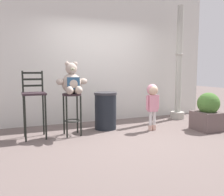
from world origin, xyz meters
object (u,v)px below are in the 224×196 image
(bar_stool_with_teddy, at_px, (72,106))
(planter_with_shrub, at_px, (208,113))
(child_walking, at_px, (153,97))
(trash_bin, at_px, (105,111))
(lamppost, at_px, (179,75))
(teddy_bear, at_px, (72,82))
(bar_chair_empty, at_px, (34,98))

(bar_stool_with_teddy, height_order, planter_with_shrub, bar_stool_with_teddy)
(child_walking, height_order, planter_with_shrub, child_walking)
(trash_bin, bearing_deg, lamppost, 8.61)
(planter_with_shrub, bearing_deg, child_walking, 158.58)
(bar_stool_with_teddy, bearing_deg, trash_bin, 16.00)
(teddy_bear, bearing_deg, child_walking, -7.86)
(bar_stool_with_teddy, height_order, lamppost, lamppost)
(teddy_bear, relative_size, bar_chair_empty, 0.48)
(child_walking, relative_size, trash_bin, 1.23)
(child_walking, relative_size, bar_chair_empty, 0.78)
(trash_bin, bearing_deg, planter_with_shrub, -24.88)
(child_walking, xyz_separation_m, lamppost, (1.27, 0.80, 0.43))
(bar_chair_empty, relative_size, planter_with_shrub, 1.57)
(bar_chair_empty, bearing_deg, trash_bin, 5.27)
(child_walking, bearing_deg, bar_stool_with_teddy, -11.41)
(bar_stool_with_teddy, xyz_separation_m, planter_with_shrub, (2.73, -0.69, -0.21))
(trash_bin, distance_m, planter_with_shrub, 2.16)
(lamppost, bearing_deg, bar_stool_with_teddy, -169.38)
(bar_stool_with_teddy, distance_m, trash_bin, 0.82)
(trash_bin, relative_size, planter_with_shrub, 1.00)
(teddy_bear, bearing_deg, lamppost, 11.21)
(bar_stool_with_teddy, distance_m, lamppost, 3.01)
(child_walking, bearing_deg, bar_chair_empty, -10.90)
(lamppost, relative_size, bar_chair_empty, 2.29)
(bar_stool_with_teddy, relative_size, planter_with_shrub, 1.03)
(trash_bin, bearing_deg, teddy_bear, -161.90)
(teddy_bear, xyz_separation_m, planter_with_shrub, (2.73, -0.66, -0.67))
(child_walking, bearing_deg, lamppost, -150.15)
(planter_with_shrub, bearing_deg, lamppost, 82.11)
(teddy_bear, relative_size, trash_bin, 0.76)
(bar_stool_with_teddy, height_order, bar_chair_empty, bar_chair_empty)
(teddy_bear, distance_m, trash_bin, 1.03)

